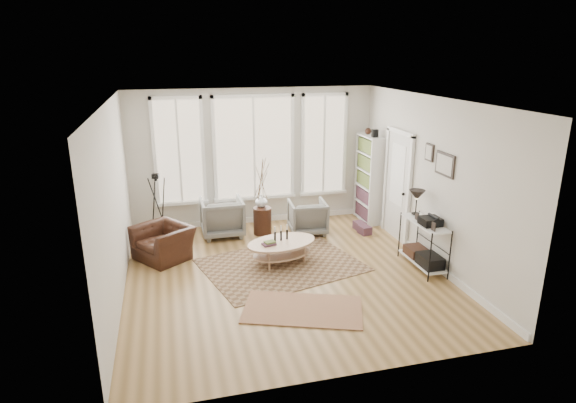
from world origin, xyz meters
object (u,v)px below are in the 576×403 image
object	(u,v)px
accent_chair	(163,242)
armchair_left	(222,217)
low_shelf	(424,240)
side_table	(262,199)
coffee_table	(281,246)
armchair_right	(308,217)
bookcase	(369,179)

from	to	relation	value
accent_chair	armchair_left	bearing A→B (deg)	91.39
low_shelf	side_table	xyz separation A→B (m)	(-2.37, 2.28, 0.24)
coffee_table	armchair_right	bearing A→B (deg)	56.36
coffee_table	armchair_left	size ratio (longest dim) A/B	1.68
side_table	armchair_left	bearing A→B (deg)	171.34
bookcase	armchair_left	distance (m)	3.28
coffee_table	armchair_left	bearing A→B (deg)	117.69
low_shelf	side_table	size ratio (longest dim) A/B	0.84
accent_chair	bookcase	bearing A→B (deg)	66.94
armchair_left	side_table	distance (m)	0.90
coffee_table	side_table	distance (m)	1.56
low_shelf	accent_chair	world-z (taller)	low_shelf
bookcase	side_table	world-z (taller)	bookcase
side_table	armchair_right	bearing A→B (deg)	-11.25
bookcase	low_shelf	size ratio (longest dim) A/B	1.58
armchair_right	accent_chair	distance (m)	2.96
coffee_table	side_table	size ratio (longest dim) A/B	0.92
armchair_left	accent_chair	xyz separation A→B (m)	(-1.17, -0.89, -0.08)
side_table	accent_chair	bearing A→B (deg)	-158.75
bookcase	side_table	size ratio (longest dim) A/B	1.32
bookcase	armchair_right	world-z (taller)	bookcase
accent_chair	side_table	bearing A→B (deg)	75.31
armchair_right	accent_chair	bearing A→B (deg)	16.21
bookcase	accent_chair	bearing A→B (deg)	-167.11
low_shelf	side_table	bearing A→B (deg)	136.03
low_shelf	bookcase	bearing A→B (deg)	88.72
armchair_left	coffee_table	bearing A→B (deg)	117.27
low_shelf	armchair_right	world-z (taller)	low_shelf
armchair_left	armchair_right	distance (m)	1.75
armchair_right	low_shelf	bearing A→B (deg)	129.38
armchair_right	side_table	size ratio (longest dim) A/B	0.48
low_shelf	armchair_right	xyz separation A→B (m)	(-1.45, 2.10, -0.17)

